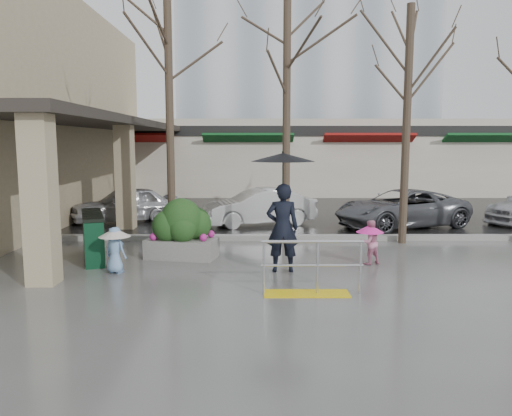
{
  "coord_description": "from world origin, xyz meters",
  "views": [
    {
      "loc": [
        0.33,
        -10.25,
        2.82
      ],
      "look_at": [
        0.36,
        1.29,
        1.3
      ],
      "focal_mm": 35.0,
      "sensor_mm": 36.0,
      "label": 1
    }
  ],
  "objects_px": {
    "handrail": "(310,274)",
    "tree_west": "(168,58)",
    "woman": "(283,203)",
    "child_pink": "(370,239)",
    "car_b": "(259,207)",
    "car_c": "(401,208)",
    "tree_mideast": "(409,66)",
    "planter": "(182,229)",
    "child_blue": "(115,244)",
    "car_a": "(125,204)",
    "news_boxes": "(93,236)",
    "tree_midwest": "(287,52)"
  },
  "relations": [
    {
      "from": "car_c",
      "to": "car_b",
      "type": "bearing_deg",
      "value": -114.89
    },
    {
      "from": "handrail",
      "to": "car_b",
      "type": "distance_m",
      "value": 7.89
    },
    {
      "from": "woman",
      "to": "child_pink",
      "type": "height_order",
      "value": "woman"
    },
    {
      "from": "tree_west",
      "to": "child_blue",
      "type": "height_order",
      "value": "tree_west"
    },
    {
      "from": "child_pink",
      "to": "child_blue",
      "type": "distance_m",
      "value": 5.75
    },
    {
      "from": "tree_mideast",
      "to": "woman",
      "type": "xyz_separation_m",
      "value": [
        -3.57,
        -3.14,
        -3.35
      ]
    },
    {
      "from": "woman",
      "to": "car_c",
      "type": "distance_m",
      "value": 7.26
    },
    {
      "from": "child_pink",
      "to": "car_c",
      "type": "bearing_deg",
      "value": -138.18
    },
    {
      "from": "tree_west",
      "to": "child_blue",
      "type": "relative_size",
      "value": 6.63
    },
    {
      "from": "news_boxes",
      "to": "car_a",
      "type": "xyz_separation_m",
      "value": [
        -0.72,
        5.76,
        0.06
      ]
    },
    {
      "from": "handrail",
      "to": "child_blue",
      "type": "distance_m",
      "value": 4.35
    },
    {
      "from": "child_blue",
      "to": "car_a",
      "type": "relative_size",
      "value": 0.28
    },
    {
      "from": "handrail",
      "to": "tree_midwest",
      "type": "height_order",
      "value": "tree_midwest"
    },
    {
      "from": "planter",
      "to": "car_a",
      "type": "xyz_separation_m",
      "value": [
        -2.84,
        5.58,
        -0.07
      ]
    },
    {
      "from": "handrail",
      "to": "car_b",
      "type": "relative_size",
      "value": 0.5
    },
    {
      "from": "child_pink",
      "to": "planter",
      "type": "relative_size",
      "value": 0.57
    },
    {
      "from": "car_a",
      "to": "car_b",
      "type": "bearing_deg",
      "value": 57.25
    },
    {
      "from": "woman",
      "to": "child_blue",
      "type": "height_order",
      "value": "woman"
    },
    {
      "from": "tree_west",
      "to": "handrail",
      "type": "bearing_deg",
      "value": -55.01
    },
    {
      "from": "tree_midwest",
      "to": "woman",
      "type": "bearing_deg",
      "value": -94.87
    },
    {
      "from": "tree_west",
      "to": "car_a",
      "type": "distance_m",
      "value": 6.27
    },
    {
      "from": "child_pink",
      "to": "planter",
      "type": "bearing_deg",
      "value": -33.22
    },
    {
      "from": "tree_mideast",
      "to": "handrail",
      "type": "bearing_deg",
      "value": -123.19
    },
    {
      "from": "car_b",
      "to": "car_c",
      "type": "relative_size",
      "value": 0.84
    },
    {
      "from": "tree_midwest",
      "to": "child_pink",
      "type": "relative_size",
      "value": 6.75
    },
    {
      "from": "child_blue",
      "to": "car_a",
      "type": "bearing_deg",
      "value": -51.74
    },
    {
      "from": "handrail",
      "to": "car_a",
      "type": "height_order",
      "value": "car_a"
    },
    {
      "from": "handrail",
      "to": "child_pink",
      "type": "height_order",
      "value": "child_pink"
    },
    {
      "from": "handrail",
      "to": "tree_west",
      "type": "relative_size",
      "value": 0.28
    },
    {
      "from": "woman",
      "to": "planter",
      "type": "relative_size",
      "value": 1.45
    },
    {
      "from": "child_blue",
      "to": "car_b",
      "type": "relative_size",
      "value": 0.27
    },
    {
      "from": "tree_west",
      "to": "tree_mideast",
      "type": "relative_size",
      "value": 1.05
    },
    {
      "from": "car_a",
      "to": "child_blue",
      "type": "bearing_deg",
      "value": -11.26
    },
    {
      "from": "planter",
      "to": "car_c",
      "type": "distance_m",
      "value": 8.04
    },
    {
      "from": "tree_west",
      "to": "car_c",
      "type": "distance_m",
      "value": 8.89
    },
    {
      "from": "woman",
      "to": "child_pink",
      "type": "xyz_separation_m",
      "value": [
        2.07,
        0.66,
        -0.9
      ]
    },
    {
      "from": "handrail",
      "to": "woman",
      "type": "relative_size",
      "value": 0.72
    },
    {
      "from": "tree_mideast",
      "to": "car_c",
      "type": "height_order",
      "value": "tree_mideast"
    },
    {
      "from": "tree_midwest",
      "to": "car_c",
      "type": "distance_m",
      "value": 6.67
    },
    {
      "from": "child_pink",
      "to": "planter",
      "type": "height_order",
      "value": "planter"
    },
    {
      "from": "tree_mideast",
      "to": "car_a",
      "type": "xyz_separation_m",
      "value": [
        -8.8,
        3.76,
        -4.23
      ]
    },
    {
      "from": "tree_midwest",
      "to": "car_c",
      "type": "relative_size",
      "value": 1.54
    },
    {
      "from": "woman",
      "to": "car_c",
      "type": "height_order",
      "value": "woman"
    },
    {
      "from": "tree_mideast",
      "to": "news_boxes",
      "type": "bearing_deg",
      "value": -166.09
    },
    {
      "from": "tree_midwest",
      "to": "woman",
      "type": "xyz_separation_m",
      "value": [
        -0.27,
        -3.14,
        -3.73
      ]
    },
    {
      "from": "tree_west",
      "to": "car_b",
      "type": "height_order",
      "value": "tree_west"
    },
    {
      "from": "child_pink",
      "to": "car_c",
      "type": "relative_size",
      "value": 0.23
    },
    {
      "from": "tree_mideast",
      "to": "car_c",
      "type": "xyz_separation_m",
      "value": [
        0.73,
        2.65,
        -4.23
      ]
    },
    {
      "from": "handrail",
      "to": "woman",
      "type": "height_order",
      "value": "woman"
    },
    {
      "from": "tree_west",
      "to": "child_pink",
      "type": "xyz_separation_m",
      "value": [
        5.0,
        -2.48,
        -4.48
      ]
    }
  ]
}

